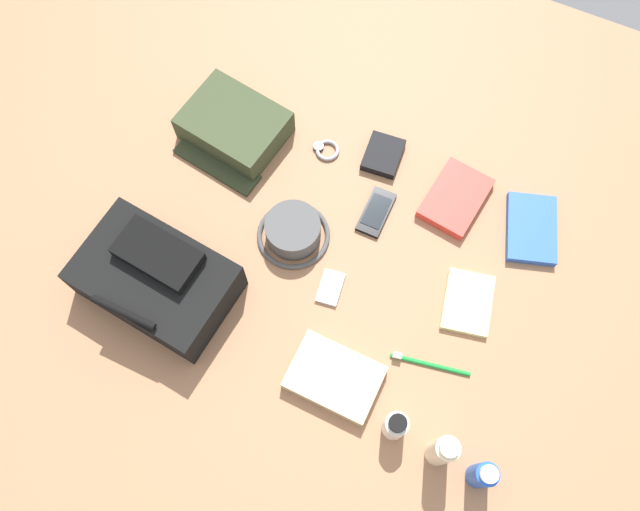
{
  "coord_description": "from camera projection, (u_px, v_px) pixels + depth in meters",
  "views": [
    {
      "loc": [
        -0.23,
        0.49,
        1.45
      ],
      "look_at": [
        0.0,
        0.0,
        0.04
      ],
      "focal_mm": 35.98,
      "sensor_mm": 36.0,
      "label": 1
    }
  ],
  "objects": [
    {
      "name": "toothbrush",
      "position": [
        426.0,
        363.0,
        1.46
      ],
      "size": [
        0.18,
        0.05,
        0.02
      ],
      "color": "#198C33",
      "rests_on": "ground_plane"
    },
    {
      "name": "folded_towel",
      "position": [
        335.0,
        377.0,
        1.43
      ],
      "size": [
        0.2,
        0.14,
        0.04
      ],
      "primitive_type": "cube",
      "rotation": [
        0.0,
        0.0,
        -0.01
      ],
      "color": "#C6B289",
      "rests_on": "ground_plane"
    },
    {
      "name": "wallet",
      "position": [
        383.0,
        155.0,
        1.64
      ],
      "size": [
        0.1,
        0.12,
        0.02
      ],
      "primitive_type": "cube",
      "rotation": [
        0.0,
        0.0,
        0.1
      ],
      "color": "black",
      "rests_on": "ground_plane"
    },
    {
      "name": "travel_guidebook",
      "position": [
        455.0,
        198.0,
        1.6
      ],
      "size": [
        0.15,
        0.2,
        0.03
      ],
      "color": "red",
      "rests_on": "ground_plane"
    },
    {
      "name": "wristwatch",
      "position": [
        326.0,
        150.0,
        1.66
      ],
      "size": [
        0.07,
        0.06,
        0.01
      ],
      "color": "#99999E",
      "rests_on": "ground_plane"
    },
    {
      "name": "ground_plane",
      "position": [
        320.0,
        263.0,
        1.56
      ],
      "size": [
        2.64,
        2.02,
        0.02
      ],
      "primitive_type": "cube",
      "color": "#9A6A49",
      "rests_on": "ground"
    },
    {
      "name": "toothpaste_tube",
      "position": [
        395.0,
        426.0,
        1.36
      ],
      "size": [
        0.05,
        0.05,
        0.11
      ],
      "color": "white",
      "rests_on": "ground_plane"
    },
    {
      "name": "media_player",
      "position": [
        330.0,
        287.0,
        1.52
      ],
      "size": [
        0.06,
        0.09,
        0.01
      ],
      "color": "#B7B7BC",
      "rests_on": "ground_plane"
    },
    {
      "name": "backpack",
      "position": [
        156.0,
        278.0,
        1.47
      ],
      "size": [
        0.36,
        0.26,
        0.14
      ],
      "color": "black",
      "rests_on": "ground_plane"
    },
    {
      "name": "lotion_bottle",
      "position": [
        442.0,
        451.0,
        1.32
      ],
      "size": [
        0.05,
        0.05,
        0.16
      ],
      "color": "beige",
      "rests_on": "ground_plane"
    },
    {
      "name": "paperback_novel",
      "position": [
        531.0,
        229.0,
        1.57
      ],
      "size": [
        0.17,
        0.21,
        0.02
      ],
      "color": "blue",
      "rests_on": "ground_plane"
    },
    {
      "name": "toiletry_pouch",
      "position": [
        234.0,
        127.0,
        1.64
      ],
      "size": [
        0.27,
        0.27,
        0.08
      ],
      "color": "#384228",
      "rests_on": "ground_plane"
    },
    {
      "name": "cell_phone",
      "position": [
        376.0,
        212.0,
        1.59
      ],
      "size": [
        0.06,
        0.13,
        0.01
      ],
      "color": "black",
      "rests_on": "ground_plane"
    },
    {
      "name": "bucket_hat",
      "position": [
        293.0,
        231.0,
        1.55
      ],
      "size": [
        0.18,
        0.18,
        0.07
      ],
      "color": "#4E4E4E",
      "rests_on": "ground_plane"
    },
    {
      "name": "deodorant_spray",
      "position": [
        483.0,
        475.0,
        1.32
      ],
      "size": [
        0.05,
        0.05,
        0.12
      ],
      "color": "blue",
      "rests_on": "ground_plane"
    },
    {
      "name": "notepad",
      "position": [
        468.0,
        302.0,
        1.51
      ],
      "size": [
        0.14,
        0.17,
        0.02
      ],
      "primitive_type": "cube",
      "rotation": [
        0.0,
        0.0,
        0.22
      ],
      "color": "beige",
      "rests_on": "ground_plane"
    }
  ]
}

